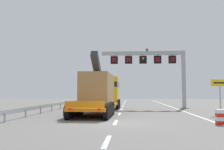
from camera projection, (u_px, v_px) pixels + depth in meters
The scene contains 7 objects.
ground at pixel (117, 123), 15.54m from camera, with size 112.00×112.00×0.00m, color slate.
lane_markings at pixel (124, 105), 36.72m from camera, with size 0.20×57.15×0.01m.
edge_line_right at pixel (179, 110), 27.05m from camera, with size 0.20×63.00×0.01m, color silver.
overhead_lane_gantry at pixel (154, 62), 29.74m from camera, with size 10.24×0.90×7.16m.
heavy_haul_truck_orange at pixel (102, 91), 24.44m from camera, with size 3.37×14.12×5.30m.
exit_sign_yellow at pixel (220, 88), 20.97m from camera, with size 1.52×0.15×2.99m.
guardrail_left at pixel (64, 103), 29.88m from camera, with size 0.13×31.74×0.76m.
Camera 1 is at (0.80, -15.69, 1.92)m, focal length 39.63 mm.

